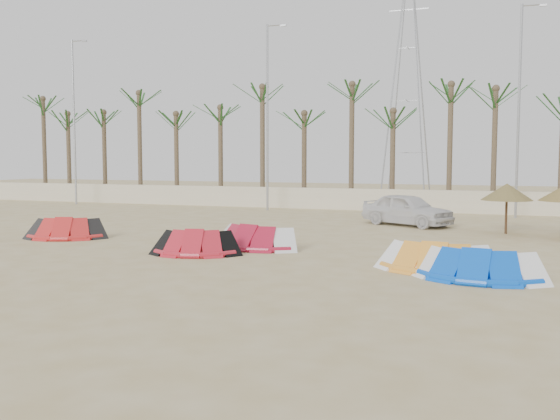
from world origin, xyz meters
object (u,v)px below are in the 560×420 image
at_px(kite_blue, 478,263).
at_px(parasol_left, 507,192).
at_px(kite_red_left, 70,227).
at_px(kite_red_mid, 200,241).
at_px(car, 407,209).
at_px(kite_orange, 437,255).
at_px(kite_red_right, 256,236).

xyz_separation_m(kite_blue, parasol_left, (0.60, 10.50, 1.33)).
relative_size(kite_red_left, kite_red_mid, 1.09).
distance_m(kite_red_mid, kite_blue, 8.92).
bearing_deg(parasol_left, kite_red_left, -155.18).
bearing_deg(kite_red_left, car, 37.97).
height_order(kite_orange, car, car).
distance_m(kite_red_left, kite_blue, 15.83).
bearing_deg(kite_red_right, parasol_left, 41.44).
bearing_deg(kite_red_right, kite_red_left, -178.79).
bearing_deg(kite_red_right, kite_blue, -22.71).
xyz_separation_m(kite_red_left, parasol_left, (16.14, 7.46, 1.33)).
bearing_deg(kite_orange, kite_red_left, 171.46).
xyz_separation_m(kite_red_left, kite_red_right, (7.87, 0.17, 0.00)).
relative_size(kite_blue, parasol_left, 1.65).
relative_size(kite_red_right, parasol_left, 1.72).
height_order(kite_red_left, kite_blue, same).
bearing_deg(car, kite_red_right, -175.64).
height_order(kite_red_right, kite_orange, same).
xyz_separation_m(kite_blue, car, (-3.76, 12.23, 0.34)).
distance_m(kite_red_left, kite_red_right, 7.87).
distance_m(kite_red_left, kite_red_mid, 6.95).
xyz_separation_m(kite_red_left, kite_red_mid, (6.70, -1.86, -0.00)).
height_order(kite_red_mid, car, car).
relative_size(kite_orange, kite_blue, 0.97).
distance_m(kite_orange, car, 11.65).
distance_m(kite_red_left, parasol_left, 17.83).
xyz_separation_m(kite_red_right, car, (3.90, 9.02, 0.34)).
xyz_separation_m(kite_red_left, kite_orange, (14.39, -2.16, 0.00)).
bearing_deg(kite_blue, kite_orange, 142.55).
xyz_separation_m(kite_red_mid, kite_blue, (8.84, -1.18, 0.00)).
relative_size(kite_red_right, car, 0.82).
bearing_deg(kite_red_right, kite_orange, -19.65).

